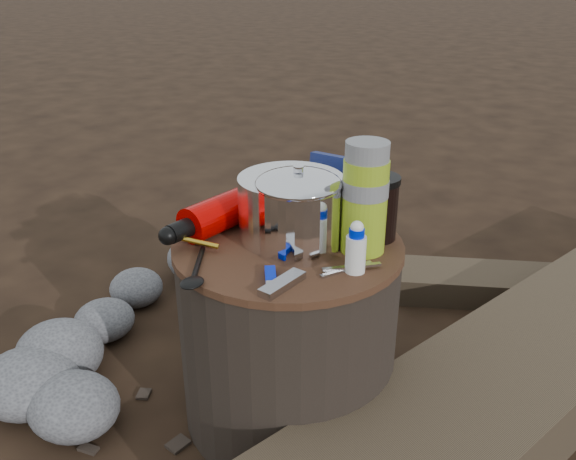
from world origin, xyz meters
The scene contains 17 objects.
ground centered at (0.00, 0.00, 0.00)m, with size 60.00×60.00×0.00m, color black.
stump centered at (0.00, 0.00, 0.23)m, with size 0.49×0.49×0.45m, color black.
rock_ring centered at (-0.48, 0.12, 0.09)m, with size 0.42×0.92×0.18m, color #56565B, non-canonical shape.
log_main centered at (0.56, 0.47, 0.09)m, with size 0.34×2.03×0.17m, color #3E3124.
log_small centered at (0.54, 0.86, 0.04)m, with size 0.19×1.05×0.09m, color #3E3124.
foil_windscreen centered at (-0.01, 0.03, 0.52)m, with size 0.22×0.22×0.14m, color white.
camping_pot centered at (0.03, -0.02, 0.54)m, with size 0.17×0.17×0.17m, color silver.
fuel_bottle centered at (-0.16, 0.02, 0.49)m, with size 0.08×0.33×0.08m, color #C00100, non-canonical shape.
thermos centered at (0.15, 0.04, 0.56)m, with size 0.09×0.09×0.23m, color #8EAF1E.
travel_mug centered at (0.15, 0.11, 0.52)m, with size 0.09×0.09×0.14m, color black.
stuff_sack centered at (-0.11, 0.17, 0.50)m, with size 0.16×0.13×0.11m, color #F7D200.
food_pouch centered at (0.02, 0.18, 0.52)m, with size 0.11×0.03×0.14m, color navy.
lighter centered at (0.05, -0.15, 0.46)m, with size 0.02×0.08×0.01m, color #001ACD.
multitool centered at (0.08, -0.17, 0.46)m, with size 0.03×0.11×0.01m, color #A7A7AC.
pot_grabber centered at (0.16, -0.06, 0.46)m, with size 0.03×0.12×0.01m, color #A7A7AC, non-canonical shape.
spork centered at (-0.11, -0.18, 0.46)m, with size 0.03×0.16×0.01m, color black, non-canonical shape.
squeeze_bottle centered at (0.17, -0.05, 0.50)m, with size 0.04×0.04×0.09m, color white.
Camera 1 is at (0.54, -1.01, 1.00)m, focal length 37.36 mm.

